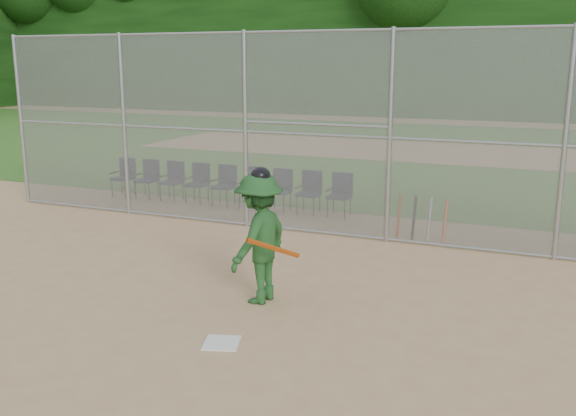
% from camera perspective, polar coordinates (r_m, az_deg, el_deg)
% --- Properties ---
extents(ground, '(100.00, 100.00, 0.00)m').
position_cam_1_polar(ground, '(8.46, -6.73, -10.81)').
color(ground, tan).
rests_on(ground, ground).
extents(grass_strip, '(100.00, 100.00, 0.00)m').
position_cam_1_polar(grass_strip, '(25.23, 13.90, 4.81)').
color(grass_strip, '#31621D').
rests_on(grass_strip, ground).
extents(dirt_patch_far, '(24.00, 24.00, 0.00)m').
position_cam_1_polar(dirt_patch_far, '(25.23, 13.90, 4.82)').
color(dirt_patch_far, tan).
rests_on(dirt_patch_far, ground).
extents(backstop_fence, '(16.09, 0.09, 4.00)m').
position_cam_1_polar(backstop_fence, '(12.40, 4.54, 6.75)').
color(backstop_fence, gray).
rests_on(backstop_fence, ground).
extents(treeline, '(81.00, 60.00, 11.00)m').
position_cam_1_polar(treeline, '(27.07, 15.27, 16.93)').
color(treeline, black).
rests_on(treeline, ground).
extents(home_plate, '(0.54, 0.54, 0.02)m').
position_cam_1_polar(home_plate, '(8.09, -5.92, -11.83)').
color(home_plate, silver).
rests_on(home_plate, ground).
extents(batter_at_plate, '(1.09, 1.39, 1.96)m').
position_cam_1_polar(batter_at_plate, '(9.11, -2.58, -2.64)').
color(batter_at_plate, '#1E4C20').
rests_on(batter_at_plate, ground).
extents(spare_bats, '(0.96, 0.35, 0.84)m').
position_cam_1_polar(spare_bats, '(12.71, 11.79, -0.91)').
color(spare_bats, '#D84C14').
rests_on(spare_bats, ground).
extents(chair_0, '(0.54, 0.52, 0.96)m').
position_cam_1_polar(chair_0, '(17.02, -14.48, 2.64)').
color(chair_0, '#0D1832').
rests_on(chair_0, ground).
extents(chair_1, '(0.54, 0.52, 0.96)m').
position_cam_1_polar(chair_1, '(16.59, -12.46, 2.49)').
color(chair_1, '#0D1832').
rests_on(chair_1, ground).
extents(chair_2, '(0.54, 0.52, 0.96)m').
position_cam_1_polar(chair_2, '(16.18, -10.35, 2.33)').
color(chair_2, '#0D1832').
rests_on(chair_2, ground).
extents(chair_3, '(0.54, 0.52, 0.96)m').
position_cam_1_polar(chair_3, '(15.80, -8.12, 2.16)').
color(chair_3, '#0D1832').
rests_on(chair_3, ground).
extents(chair_4, '(0.54, 0.52, 0.96)m').
position_cam_1_polar(chair_4, '(15.44, -5.79, 1.97)').
color(chair_4, '#0D1832').
rests_on(chair_4, ground).
extents(chair_5, '(0.54, 0.52, 0.96)m').
position_cam_1_polar(chair_5, '(15.11, -3.35, 1.77)').
color(chair_5, '#0D1832').
rests_on(chair_5, ground).
extents(chair_6, '(0.54, 0.52, 0.96)m').
position_cam_1_polar(chair_6, '(14.80, -0.81, 1.56)').
color(chair_6, '#0D1832').
rests_on(chair_6, ground).
extents(chair_7, '(0.54, 0.52, 0.96)m').
position_cam_1_polar(chair_7, '(14.53, 1.83, 1.34)').
color(chair_7, '#0D1832').
rests_on(chair_7, ground).
extents(chair_8, '(0.54, 0.52, 0.96)m').
position_cam_1_polar(chair_8, '(14.29, 4.57, 1.11)').
color(chair_8, '#0D1832').
rests_on(chair_8, ground).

